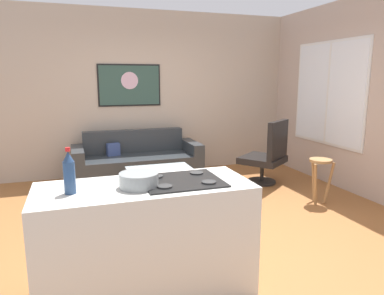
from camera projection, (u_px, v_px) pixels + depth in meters
The scene contains 12 objects.
ground at pixel (190, 222), 4.23m from camera, with size 6.40×6.40×0.04m, color #995E30.
back_wall at pixel (147, 93), 6.22m from camera, with size 6.40×0.05×2.80m, color #BCAA95.
right_wall at pixel (359, 97), 5.06m from camera, with size 0.05×6.40×2.80m, color #BDA696.
couch at pixel (137, 164), 5.81m from camera, with size 2.03×0.82×0.81m.
coffee_table at pixel (159, 171), 4.93m from camera, with size 0.88×0.50×0.44m.
armchair at pixel (268, 155), 5.62m from camera, with size 0.88×0.87×1.02m.
bar_stool at pixel (320, 170), 4.74m from camera, with size 0.34×0.33×0.61m.
kitchen_counter at pixel (146, 239), 2.75m from camera, with size 1.60×0.67×0.90m.
soda_bottle at pixel (69, 173), 2.44m from camera, with size 0.08×0.08×0.32m.
mixing_bowl at pixel (139, 180), 2.60m from camera, with size 0.29×0.29×0.11m.
wall_painting at pixel (130, 85), 6.06m from camera, with size 1.06×0.03×0.70m.
window at pixel (328, 93), 5.60m from camera, with size 0.03×1.61×1.61m.
Camera 1 is at (-1.24, -3.79, 1.67)m, focal length 33.36 mm.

